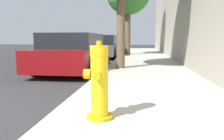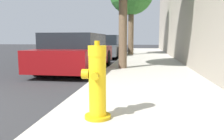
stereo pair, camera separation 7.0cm
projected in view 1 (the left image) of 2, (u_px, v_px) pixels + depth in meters
name	position (u px, v px, depth m)	size (l,w,h in m)	color
sidewalk_slab	(159.00, 136.00, 2.22)	(2.61, 40.00, 0.15)	#B7B2A8
fire_hydrant	(99.00, 83.00, 2.48)	(0.33, 0.33, 0.89)	#C39C11
parked_car_near	(75.00, 53.00, 7.39)	(1.76, 4.42, 1.24)	maroon
parked_car_mid	(103.00, 47.00, 12.74)	(1.73, 4.28, 1.28)	#4C5156
parked_car_far	(112.00, 45.00, 18.10)	(1.74, 3.80, 1.22)	#B7B7BC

